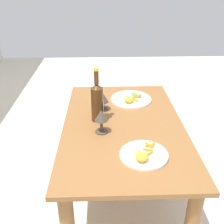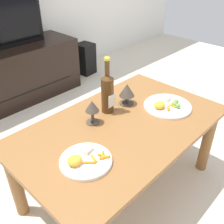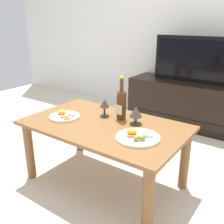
{
  "view_description": "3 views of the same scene",
  "coord_description": "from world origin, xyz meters",
  "px_view_note": "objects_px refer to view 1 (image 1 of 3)",
  "views": [
    {
      "loc": [
        -1.42,
        0.12,
        1.31
      ],
      "look_at": [
        -0.04,
        0.07,
        0.6
      ],
      "focal_mm": 43.45,
      "sensor_mm": 36.0,
      "label": 1
    },
    {
      "loc": [
        -0.87,
        -0.76,
        1.32
      ],
      "look_at": [
        -0.01,
        0.06,
        0.56
      ],
      "focal_mm": 41.39,
      "sensor_mm": 36.0,
      "label": 2
    },
    {
      "loc": [
        1.07,
        -1.4,
        1.22
      ],
      "look_at": [
        0.03,
        0.06,
        0.58
      ],
      "focal_mm": 41.36,
      "sensor_mm": 36.0,
      "label": 3
    }
  ],
  "objects_px": {
    "wine_bottle": "(97,101)",
    "goblet_left": "(101,117)",
    "dinner_plate_left": "(143,154)",
    "dinner_plate_right": "(131,99)",
    "goblet_right": "(101,97)",
    "dining_table": "(123,136)"
  },
  "relations": [
    {
      "from": "dining_table",
      "to": "dinner_plate_right",
      "type": "bearing_deg",
      "value": -13.37
    },
    {
      "from": "wine_bottle",
      "to": "dinner_plate_left",
      "type": "relative_size",
      "value": 1.38
    },
    {
      "from": "wine_bottle",
      "to": "goblet_left",
      "type": "distance_m",
      "value": 0.15
    },
    {
      "from": "wine_bottle",
      "to": "goblet_left",
      "type": "height_order",
      "value": "wine_bottle"
    },
    {
      "from": "goblet_right",
      "to": "dinner_plate_right",
      "type": "xyz_separation_m",
      "value": [
        0.14,
        -0.21,
        -0.08
      ]
    },
    {
      "from": "goblet_left",
      "to": "goblet_right",
      "type": "relative_size",
      "value": 1.03
    },
    {
      "from": "dinner_plate_left",
      "to": "dinner_plate_right",
      "type": "xyz_separation_m",
      "value": [
        0.66,
        -0.0,
        0.0
      ]
    },
    {
      "from": "goblet_right",
      "to": "dinner_plate_left",
      "type": "height_order",
      "value": "goblet_right"
    },
    {
      "from": "dining_table",
      "to": "wine_bottle",
      "type": "xyz_separation_m",
      "value": [
        0.05,
        0.15,
        0.22
      ]
    },
    {
      "from": "dinner_plate_left",
      "to": "dinner_plate_right",
      "type": "relative_size",
      "value": 0.84
    },
    {
      "from": "goblet_right",
      "to": "dinner_plate_right",
      "type": "bearing_deg",
      "value": -56.41
    },
    {
      "from": "dinner_plate_left",
      "to": "wine_bottle",
      "type": "bearing_deg",
      "value": 31.22
    },
    {
      "from": "goblet_right",
      "to": "dinner_plate_right",
      "type": "distance_m",
      "value": 0.26
    },
    {
      "from": "wine_bottle",
      "to": "goblet_right",
      "type": "distance_m",
      "value": 0.15
    },
    {
      "from": "wine_bottle",
      "to": "goblet_right",
      "type": "height_order",
      "value": "wine_bottle"
    },
    {
      "from": "dining_table",
      "to": "wine_bottle",
      "type": "distance_m",
      "value": 0.27
    },
    {
      "from": "goblet_right",
      "to": "goblet_left",
      "type": "bearing_deg",
      "value": -180.0
    },
    {
      "from": "goblet_left",
      "to": "dinner_plate_right",
      "type": "bearing_deg",
      "value": -26.18
    },
    {
      "from": "dining_table",
      "to": "dinner_plate_right",
      "type": "xyz_separation_m",
      "value": [
        0.33,
        -0.08,
        0.1
      ]
    },
    {
      "from": "wine_bottle",
      "to": "goblet_right",
      "type": "xyz_separation_m",
      "value": [
        0.14,
        -0.02,
        -0.04
      ]
    },
    {
      "from": "goblet_right",
      "to": "dinner_plate_left",
      "type": "distance_m",
      "value": 0.57
    },
    {
      "from": "wine_bottle",
      "to": "dinner_plate_left",
      "type": "bearing_deg",
      "value": -148.78
    }
  ]
}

